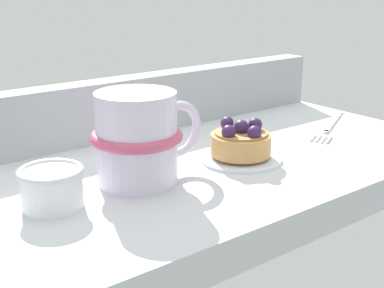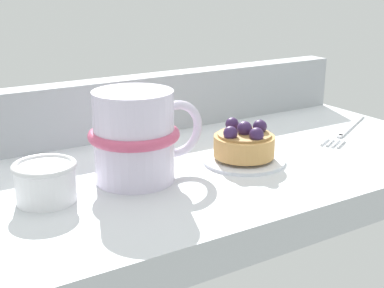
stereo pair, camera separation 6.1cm
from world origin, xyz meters
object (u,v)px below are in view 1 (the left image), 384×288
(dessert_plate, at_px, (240,157))
(raspberry_tart, at_px, (241,141))
(dessert_fork, at_px, (331,125))
(sugar_bowl, at_px, (52,186))
(coffee_mug, at_px, (139,138))

(dessert_plate, distance_m, raspberry_tart, 0.02)
(dessert_fork, height_order, sugar_bowl, sugar_bowl)
(dessert_plate, distance_m, dessert_fork, 0.21)
(raspberry_tart, height_order, sugar_bowl, raspberry_tart)
(dessert_fork, bearing_deg, sugar_bowl, -177.88)
(coffee_mug, height_order, sugar_bowl, coffee_mug)
(dessert_plate, relative_size, raspberry_tart, 1.37)
(raspberry_tart, bearing_deg, sugar_bowl, 177.48)
(dessert_plate, xyz_separation_m, dessert_fork, (0.21, 0.03, -0.00))
(dessert_plate, relative_size, coffee_mug, 0.74)
(dessert_plate, bearing_deg, raspberry_tart, -90.73)
(dessert_fork, bearing_deg, dessert_plate, -172.62)
(raspberry_tart, xyz_separation_m, sugar_bowl, (-0.24, 0.01, -0.00))
(dessert_fork, bearing_deg, raspberry_tart, -172.56)
(coffee_mug, height_order, dessert_fork, coffee_mug)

